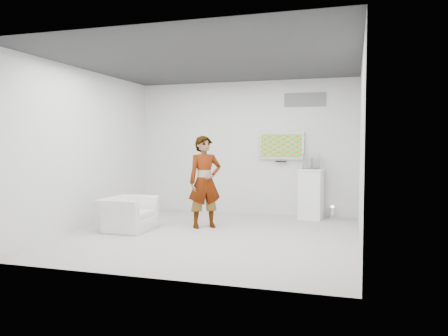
# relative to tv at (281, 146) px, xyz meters

# --- Properties ---
(room) EXTENTS (5.01, 5.01, 3.00)m
(room) POSITION_rel_tv_xyz_m (-0.85, -2.45, -0.05)
(room) COLOR #BBB7AB
(room) RESTS_ON ground
(tv) EXTENTS (1.00, 0.08, 0.60)m
(tv) POSITION_rel_tv_xyz_m (0.00, 0.00, 0.00)
(tv) COLOR silver
(tv) RESTS_ON room
(logo_decal) EXTENTS (0.90, 0.02, 0.30)m
(logo_decal) POSITION_rel_tv_xyz_m (0.50, 0.04, 1.00)
(logo_decal) COLOR slate
(logo_decal) RESTS_ON room
(person) EXTENTS (0.76, 0.71, 1.75)m
(person) POSITION_rel_tv_xyz_m (-1.17, -1.80, -0.67)
(person) COLOR silver
(person) RESTS_ON room
(armchair) EXTENTS (0.85, 0.97, 0.61)m
(armchair) POSITION_rel_tv_xyz_m (-2.43, -2.47, -1.24)
(armchair) COLOR silver
(armchair) RESTS_ON room
(pedestal) EXTENTS (0.57, 0.57, 1.07)m
(pedestal) POSITION_rel_tv_xyz_m (0.68, -0.28, -1.02)
(pedestal) COLOR white
(pedestal) RESTS_ON room
(floor_uplight) EXTENTS (0.21, 0.21, 0.27)m
(floor_uplight) POSITION_rel_tv_xyz_m (1.12, -0.11, -1.42)
(floor_uplight) COLOR white
(floor_uplight) RESTS_ON room
(vitrine) EXTENTS (0.34, 0.34, 0.33)m
(vitrine) POSITION_rel_tv_xyz_m (0.68, -0.28, -0.32)
(vitrine) COLOR white
(vitrine) RESTS_ON pedestal
(console) EXTENTS (0.09, 0.17, 0.22)m
(console) POSITION_rel_tv_xyz_m (0.68, -0.28, -0.37)
(console) COLOR white
(console) RESTS_ON pedestal
(wii_remote) EXTENTS (0.08, 0.14, 0.03)m
(wii_remote) POSITION_rel_tv_xyz_m (-1.05, -1.54, 0.03)
(wii_remote) COLOR white
(wii_remote) RESTS_ON person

